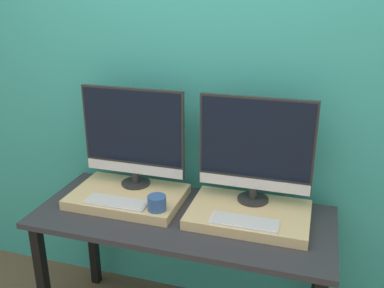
# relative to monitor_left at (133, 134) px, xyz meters

# --- Properties ---
(wall_back) EXTENTS (8.00, 0.04, 2.60)m
(wall_back) POSITION_rel_monitor_left_xyz_m (0.33, 0.23, 0.19)
(wall_back) COLOR teal
(wall_back) RESTS_ON ground_plane
(workbench) EXTENTS (1.52, 0.64, 0.77)m
(workbench) POSITION_rel_monitor_left_xyz_m (0.33, -0.16, -0.44)
(workbench) COLOR #2D2D33
(workbench) RESTS_ON ground_plane
(wooden_riser_left) EXTENTS (0.59, 0.40, 0.05)m
(wooden_riser_left) POSITION_rel_monitor_left_xyz_m (0.00, -0.11, -0.32)
(wooden_riser_left) COLOR #D6B77F
(wooden_riser_left) RESTS_ON workbench
(monitor_left) EXTENTS (0.57, 0.16, 0.55)m
(monitor_left) POSITION_rel_monitor_left_xyz_m (0.00, 0.00, 0.00)
(monitor_left) COLOR #282828
(monitor_left) RESTS_ON wooden_riser_left
(keyboard_left) EXTENTS (0.32, 0.11, 0.01)m
(keyboard_left) POSITION_rel_monitor_left_xyz_m (0.00, -0.24, -0.29)
(keyboard_left) COLOR silver
(keyboard_left) RESTS_ON wooden_riser_left
(mug) EXTENTS (0.09, 0.09, 0.08)m
(mug) POSITION_rel_monitor_left_xyz_m (0.22, -0.24, -0.26)
(mug) COLOR #335693
(mug) RESTS_ON wooden_riser_left
(wooden_riser_right) EXTENTS (0.59, 0.40, 0.05)m
(wooden_riser_right) POSITION_rel_monitor_left_xyz_m (0.66, -0.11, -0.32)
(wooden_riser_right) COLOR #D6B77F
(wooden_riser_right) RESTS_ON workbench
(monitor_right) EXTENTS (0.57, 0.16, 0.55)m
(monitor_right) POSITION_rel_monitor_left_xyz_m (0.66, 0.00, 0.00)
(monitor_right) COLOR #282828
(monitor_right) RESTS_ON wooden_riser_right
(keyboard_right) EXTENTS (0.32, 0.11, 0.01)m
(keyboard_right) POSITION_rel_monitor_left_xyz_m (0.66, -0.24, -0.29)
(keyboard_right) COLOR silver
(keyboard_right) RESTS_ON wooden_riser_right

